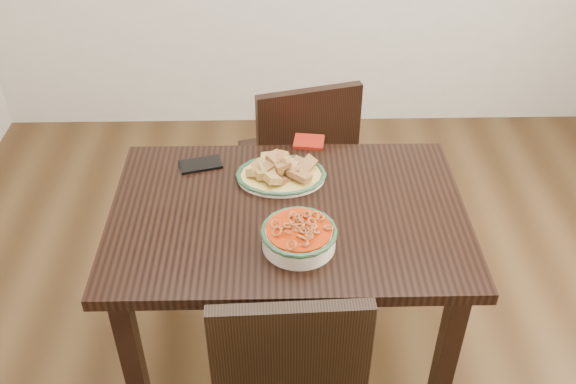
{
  "coord_description": "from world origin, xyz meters",
  "views": [
    {
      "loc": [
        -0.12,
        -1.67,
        2.06
      ],
      "look_at": [
        -0.09,
        -0.04,
        0.81
      ],
      "focal_mm": 40.0,
      "sensor_mm": 36.0,
      "label": 1
    }
  ],
  "objects_px": {
    "fish_plate": "(281,168)",
    "noodle_bowl": "(299,235)",
    "dining_table": "(288,235)",
    "chair_far": "(300,159)",
    "smartphone": "(201,164)"
  },
  "relations": [
    {
      "from": "fish_plate",
      "to": "chair_far",
      "type": "bearing_deg",
      "value": 79.73
    },
    {
      "from": "chair_far",
      "to": "smartphone",
      "type": "bearing_deg",
      "value": 31.88
    },
    {
      "from": "smartphone",
      "to": "noodle_bowl",
      "type": "bearing_deg",
      "value": -66.99
    },
    {
      "from": "fish_plate",
      "to": "noodle_bowl",
      "type": "bearing_deg",
      "value": -81.87
    },
    {
      "from": "fish_plate",
      "to": "dining_table",
      "type": "bearing_deg",
      "value": -83.35
    },
    {
      "from": "fish_plate",
      "to": "noodle_bowl",
      "type": "relative_size",
      "value": 1.31
    },
    {
      "from": "fish_plate",
      "to": "smartphone",
      "type": "bearing_deg",
      "value": 163.99
    },
    {
      "from": "chair_far",
      "to": "fish_plate",
      "type": "height_order",
      "value": "chair_far"
    },
    {
      "from": "noodle_bowl",
      "to": "smartphone",
      "type": "bearing_deg",
      "value": 128.06
    },
    {
      "from": "noodle_bowl",
      "to": "chair_far",
      "type": "bearing_deg",
      "value": 87.42
    },
    {
      "from": "dining_table",
      "to": "smartphone",
      "type": "distance_m",
      "value": 0.41
    },
    {
      "from": "dining_table",
      "to": "chair_far",
      "type": "height_order",
      "value": "chair_far"
    },
    {
      "from": "smartphone",
      "to": "chair_far",
      "type": "bearing_deg",
      "value": 31.72
    },
    {
      "from": "chair_far",
      "to": "smartphone",
      "type": "height_order",
      "value": "chair_far"
    },
    {
      "from": "chair_far",
      "to": "smartphone",
      "type": "distance_m",
      "value": 0.6
    }
  ]
}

